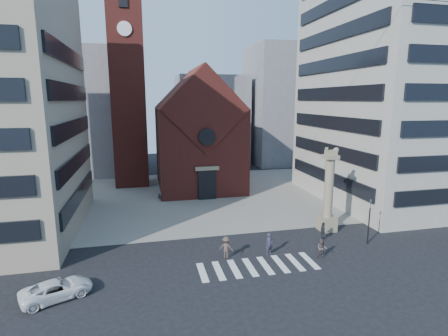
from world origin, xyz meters
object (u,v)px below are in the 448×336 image
Objects in this scene: pedestrian_0 at (269,244)px; pedestrian_1 at (322,248)px; white_car at (57,289)px; pedestrian_2 at (323,231)px; scooter_0 at (160,196)px; traffic_light at (369,220)px; lion_column at (328,198)px.

pedestrian_0 is 4.44m from pedestrian_1.
pedestrian_2 reaches higher than white_car.
pedestrian_0 is 20.83m from scooter_0.
pedestrian_0 is (16.45, 3.22, 0.33)m from white_car.
pedestrian_0 is 1.13× the size of pedestrian_1.
pedestrian_0 reaches higher than scooter_0.
pedestrian_1 is at bearing -162.72° from traffic_light.
lion_column is at bearing 10.47° from pedestrian_0.
lion_column reaches higher than traffic_light.
lion_column is 4.52× the size of scooter_0.
white_car is 23.19m from pedestrian_2.
lion_column is 1.89× the size of white_car.
white_car is 23.64m from scooter_0.
pedestrian_0 is at bearing -166.90° from pedestrian_1.
pedestrian_0 is at bearing -103.20° from white_car.
traffic_light is 26.50m from white_car.
white_car is (-26.24, -3.33, -1.65)m from traffic_light.
white_car is at bearing -172.78° from traffic_light.
scooter_0 is (-8.46, 19.03, -0.42)m from pedestrian_0.
lion_column is at bearing -97.45° from white_car.
traffic_light is 2.45× the size of pedestrian_2.
traffic_light reaches higher than pedestrian_0.
traffic_light is at bearing -16.68° from pedestrian_0.
pedestrian_2 is at bearing -0.00° from pedestrian_0.
pedestrian_1 reaches higher than white_car.
pedestrian_2 is (22.61, 5.14, 0.24)m from white_car.
lion_column reaches higher than pedestrian_1.
traffic_light is 0.94× the size of white_car.
pedestrian_2 is (-3.62, 1.81, -1.41)m from traffic_light.
scooter_0 is at bearing 52.18° from pedestrian_2.
pedestrian_0 is at bearing -77.34° from scooter_0.
traffic_light reaches higher than white_car.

